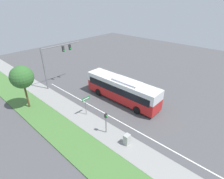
% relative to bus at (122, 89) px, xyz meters
% --- Properties ---
extents(ground_plane, '(80.00, 80.00, 0.00)m').
position_rel_bus_xyz_m(ground_plane, '(-0.34, -2.57, -1.90)').
color(ground_plane, '#4C4C4F').
extents(sidewalk, '(2.80, 80.00, 0.12)m').
position_rel_bus_xyz_m(sidewalk, '(-6.54, -2.57, -1.84)').
color(sidewalk, gray).
rests_on(sidewalk, ground_plane).
extents(grass_verge, '(3.60, 80.00, 0.10)m').
position_rel_bus_xyz_m(grass_verge, '(-9.74, -2.57, -1.85)').
color(grass_verge, '#477538').
rests_on(grass_verge, ground_plane).
extents(lane_divider_near, '(0.14, 30.00, 0.01)m').
position_rel_bus_xyz_m(lane_divider_near, '(-3.94, -2.57, -1.89)').
color(lane_divider_near, silver).
rests_on(lane_divider_near, ground_plane).
extents(bus, '(2.67, 11.51, 3.49)m').
position_rel_bus_xyz_m(bus, '(0.00, 0.00, 0.00)').
color(bus, red).
rests_on(bus, ground_plane).
extents(signal_gantry, '(7.19, 0.41, 6.81)m').
position_rel_bus_xyz_m(signal_gantry, '(-3.24, 11.09, 3.01)').
color(signal_gantry, slate).
rests_on(signal_gantry, ground_plane).
extents(pedestrian_signal, '(0.28, 0.34, 2.61)m').
position_rel_bus_xyz_m(pedestrian_signal, '(-6.51, -3.18, -0.09)').
color(pedestrian_signal, slate).
rests_on(pedestrian_signal, ground_plane).
extents(street_sign, '(1.18, 0.08, 2.64)m').
position_rel_bus_xyz_m(street_sign, '(-5.75, 1.01, -0.06)').
color(street_sign, slate).
rests_on(street_sign, ground_plane).
extents(utility_cabinet, '(0.64, 0.53, 1.13)m').
position_rel_bus_xyz_m(utility_cabinet, '(-6.32, -5.90, -1.21)').
color(utility_cabinet, '#A8A8A3').
rests_on(utility_cabinet, sidewalk).
extents(roadside_tree, '(2.90, 2.90, 5.85)m').
position_rel_bus_xyz_m(roadside_tree, '(-9.84, 8.18, 2.58)').
color(roadside_tree, brown).
rests_on(roadside_tree, grass_verge).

